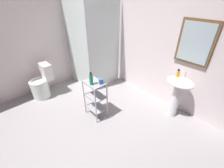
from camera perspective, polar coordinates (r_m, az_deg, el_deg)
ground_plane at (r=2.79m, az=-11.20°, el=-17.30°), size 4.20×4.20×0.02m
wall_back at (r=3.24m, az=15.84°, el=16.17°), size 4.20×0.14×2.50m
wall_left at (r=3.69m, az=-29.82°, el=15.11°), size 0.10×4.20×2.50m
shower_stall at (r=3.87m, az=-7.09°, el=7.19°), size 0.92×0.92×2.00m
pedestal_sink at (r=2.89m, az=24.00°, el=-2.26°), size 0.46×0.37×0.81m
sink_faucet at (r=2.86m, az=26.28°, el=3.34°), size 0.03×0.03×0.10m
toilet at (r=3.67m, az=-25.38°, el=-0.01°), size 0.37×0.49×0.76m
storage_cart at (r=2.75m, az=-6.42°, el=-4.79°), size 0.38×0.28×0.74m
hand_soap_bottle at (r=2.81m, az=23.94°, el=3.73°), size 0.06×0.06×0.14m
body_wash_bottle_green at (r=2.48m, az=-8.03°, el=1.85°), size 0.06×0.06×0.23m
rinse_cup at (r=2.51m, az=-4.31°, el=1.06°), size 0.08×0.08×0.09m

